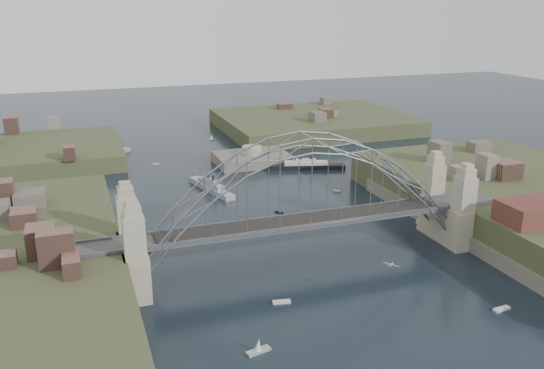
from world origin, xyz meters
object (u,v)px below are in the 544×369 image
Objects in this scene: naval_cruiser_near at (211,187)px; naval_cruiser_far at (115,154)px; bridge at (305,200)px; ocean_liner at (306,166)px; fort_island at (252,164)px.

naval_cruiser_near is 1.53× the size of naval_cruiser_far.
naval_cruiser_near is (-6.22, 48.05, -11.38)m from bridge.
ocean_liner reaches higher than naval_cruiser_far.
bridge is 49.77m from naval_cruiser_near.
ocean_liner is (31.45, 10.83, -0.06)m from naval_cruiser_near.
naval_cruiser_far is 0.57× the size of ocean_liner.
ocean_liner is at bearing 66.81° from bridge.
naval_cruiser_near reaches higher than naval_cruiser_far.
bridge reaches higher than naval_cruiser_near.
fort_island is 0.95× the size of ocean_liner.
naval_cruiser_near is at bearing -160.99° from ocean_liner.
naval_cruiser_near is at bearing -129.70° from fort_island.
fort_island is (12.00, 70.00, -12.66)m from bridge.
naval_cruiser_near is 33.26m from ocean_liner.
naval_cruiser_far is (-20.57, 44.93, -0.15)m from naval_cruiser_near.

